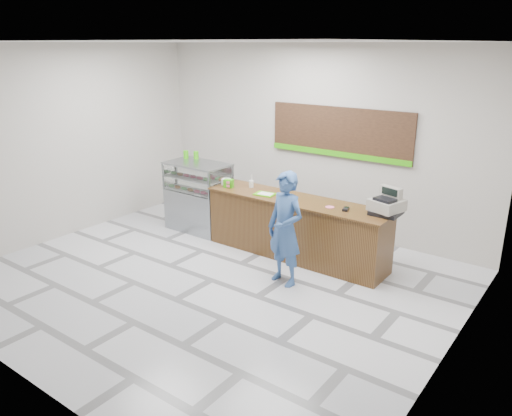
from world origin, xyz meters
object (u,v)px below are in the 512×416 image
Objects in this scene: display_case at (198,196)px; customer at (285,229)px; serving_tray at (265,194)px; cash_register at (387,205)px; sales_counter at (296,228)px.

display_case is 2.78m from customer.
serving_tray is at bearing -3.84° from display_case.
cash_register is 1.49× the size of serving_tray.
customer reaches higher than sales_counter.
serving_tray is at bearing 150.66° from customer.
display_case is (-2.22, -0.00, 0.16)m from sales_counter.
customer is at bearing -67.15° from sales_counter.
cash_register reaches higher than display_case.
customer is (0.96, -0.82, -0.17)m from serving_tray.
sales_counter is 0.78m from serving_tray.
sales_counter is 1.65m from cash_register.
customer is at bearing -19.55° from display_case.
serving_tray is (-2.07, -0.26, -0.14)m from cash_register.
sales_counter is at bearing 0.01° from display_case.
display_case is at bearing -179.99° from sales_counter.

